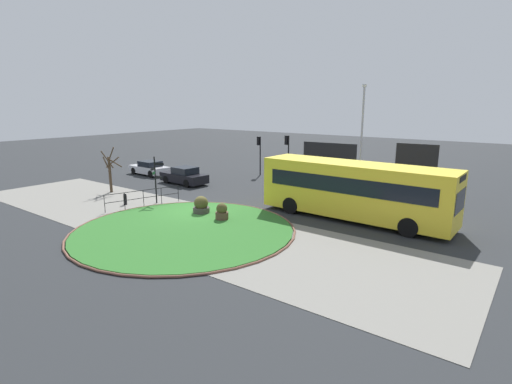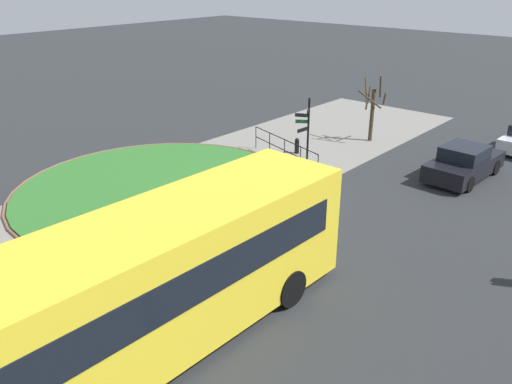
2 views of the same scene
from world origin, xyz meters
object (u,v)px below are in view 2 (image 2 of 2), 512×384
at_px(signpost_directional, 307,129).
at_px(bus_yellow, 148,285).
at_px(planter_kerbside, 239,185).
at_px(street_tree_bare, 372,109).
at_px(bollard_foreground, 297,146).
at_px(planter_near_signpost, 198,199).
at_px(car_near_lane, 464,163).

bearing_deg(signpost_directional, bus_yellow, 20.36).
relative_size(planter_kerbside, street_tree_bare, 0.33).
relative_size(bus_yellow, street_tree_bare, 3.23).
distance_m(bollard_foreground, planter_near_signpost, 7.51).
bearing_deg(planter_near_signpost, car_near_lane, 147.93).
xyz_separation_m(bollard_foreground, planter_kerbside, (5.53, 1.43, 0.10)).
bearing_deg(planter_kerbside, bollard_foreground, -165.52).
xyz_separation_m(bollard_foreground, planter_near_signpost, (7.42, 1.16, 0.07)).
distance_m(bollard_foreground, car_near_lane, 7.38).
xyz_separation_m(car_near_lane, planter_kerbside, (7.57, -5.66, -0.15)).
relative_size(signpost_directional, bus_yellow, 0.29).
relative_size(car_near_lane, planter_kerbside, 3.87).
xyz_separation_m(bus_yellow, car_near_lane, (-15.27, 1.20, -1.09)).
xyz_separation_m(planter_kerbside, street_tree_bare, (-9.52, 0.19, 1.19)).
height_order(signpost_directional, planter_kerbside, signpost_directional).
distance_m(planter_kerbside, street_tree_bare, 9.59).
relative_size(bollard_foreground, car_near_lane, 0.18).
xyz_separation_m(car_near_lane, planter_near_signpost, (9.47, -5.93, -0.18)).
bearing_deg(car_near_lane, planter_kerbside, 146.15).
bearing_deg(street_tree_bare, planter_near_signpost, -2.33).
distance_m(bus_yellow, car_near_lane, 15.36).
bearing_deg(bollard_foreground, street_tree_bare, 157.92).
bearing_deg(planter_kerbside, planter_near_signpost, -8.13).
relative_size(signpost_directional, bollard_foreground, 4.11).
height_order(bus_yellow, street_tree_bare, street_tree_bare).
relative_size(bus_yellow, planter_kerbside, 9.85).
height_order(bus_yellow, planter_near_signpost, bus_yellow).
distance_m(signpost_directional, street_tree_bare, 5.36).
distance_m(bus_yellow, planter_kerbside, 8.99).
height_order(signpost_directional, bollard_foreground, signpost_directional).
xyz_separation_m(planter_near_signpost, planter_kerbside, (-1.90, 0.27, 0.03)).
height_order(bollard_foreground, car_near_lane, car_near_lane).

